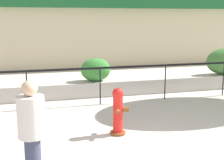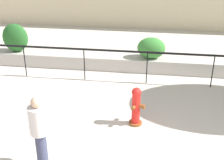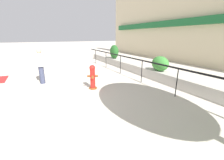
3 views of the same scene
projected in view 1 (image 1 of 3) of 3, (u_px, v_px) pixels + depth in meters
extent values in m
cube|color=#195B2D|center=(70.00, 2.00, 14.98)|extent=(27.00, 0.36, 0.56)
cube|color=#B7B2A8|center=(93.00, 88.00, 10.56)|extent=(18.00, 0.70, 0.50)
cube|color=black|center=(100.00, 68.00, 9.34)|extent=(15.00, 0.05, 0.06)
cylinder|color=black|center=(27.00, 90.00, 8.90)|extent=(0.04, 0.04, 1.15)
cylinder|color=black|center=(100.00, 86.00, 9.45)|extent=(0.04, 0.04, 1.15)
cylinder|color=black|center=(165.00, 82.00, 10.00)|extent=(0.04, 0.04, 1.15)
cylinder|color=black|center=(223.00, 79.00, 10.55)|extent=(0.04, 0.04, 1.15)
ellipsoid|color=#387F33|center=(96.00, 70.00, 10.46)|extent=(1.01, 0.69, 0.78)
cylinder|color=brown|center=(118.00, 133.00, 7.09)|extent=(0.45, 0.45, 0.06)
cylinder|color=red|center=(118.00, 114.00, 7.00)|extent=(0.28, 0.28, 0.85)
sphere|color=red|center=(118.00, 93.00, 6.91)|extent=(0.25, 0.25, 0.25)
cylinder|color=brown|center=(126.00, 109.00, 6.97)|extent=(0.17, 0.15, 0.11)
cylinder|color=brown|center=(117.00, 112.00, 6.81)|extent=(0.13, 0.15, 0.09)
cylinder|color=brown|center=(118.00, 107.00, 7.15)|extent=(0.13, 0.15, 0.09)
cylinder|color=silver|center=(31.00, 117.00, 4.52)|extent=(0.52, 0.52, 0.62)
sphere|color=#D6AD89|center=(29.00, 88.00, 4.44)|extent=(0.23, 0.23, 0.23)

